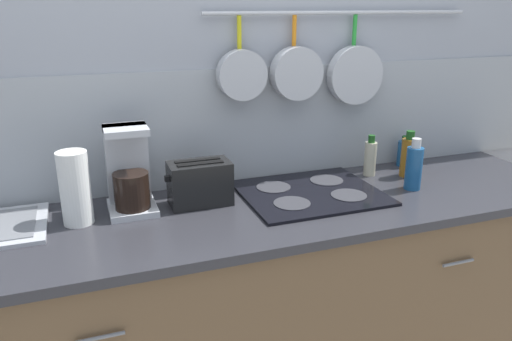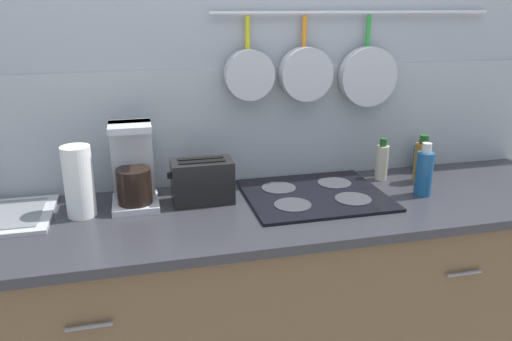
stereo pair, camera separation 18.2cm
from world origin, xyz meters
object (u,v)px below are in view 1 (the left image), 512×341
at_px(bottle_cooking_wine, 414,167).
at_px(bottle_hot_sauce, 405,153).
at_px(paper_towel_roll, 75,188).
at_px(coffee_maker, 129,176).
at_px(bottle_vinegar, 370,158).
at_px(bottle_dish_soap, 408,156).
at_px(toaster, 200,183).

height_order(bottle_cooking_wine, bottle_hot_sauce, bottle_cooking_wine).
distance_m(paper_towel_roll, coffee_maker, 0.20).
bearing_deg(bottle_hot_sauce, paper_towel_roll, -173.67).
bearing_deg(coffee_maker, paper_towel_roll, -160.20).
height_order(bottle_vinegar, bottle_dish_soap, bottle_dish_soap).
bearing_deg(bottle_cooking_wine, paper_towel_roll, 175.03).
height_order(toaster, bottle_dish_soap, bottle_dish_soap).
bearing_deg(bottle_hot_sauce, bottle_cooking_wine, -120.01).
bearing_deg(paper_towel_roll, toaster, 3.62).
distance_m(coffee_maker, bottle_cooking_wine, 1.14).
height_order(coffee_maker, bottle_hot_sauce, coffee_maker).
height_order(paper_towel_roll, bottle_cooking_wine, paper_towel_roll).
height_order(bottle_cooking_wine, bottle_dish_soap, bottle_cooking_wine).
xyz_separation_m(coffee_maker, toaster, (0.26, -0.04, -0.05)).
height_order(paper_towel_roll, coffee_maker, coffee_maker).
relative_size(toaster, bottle_hot_sauce, 1.74).
distance_m(coffee_maker, bottle_dish_soap, 1.21).
bearing_deg(paper_towel_roll, coffee_maker, 19.80).
bearing_deg(bottle_vinegar, coffee_maker, -178.37).
height_order(paper_towel_roll, bottle_vinegar, paper_towel_roll).
bearing_deg(bottle_dish_soap, bottle_vinegar, 155.98).
bearing_deg(toaster, bottle_vinegar, 5.04).
relative_size(toaster, bottle_vinegar, 1.35).
bearing_deg(coffee_maker, toaster, -8.99).
xyz_separation_m(bottle_vinegar, bottle_dish_soap, (0.15, -0.07, 0.01)).
height_order(coffee_maker, toaster, coffee_maker).
xyz_separation_m(toaster, bottle_dish_soap, (0.95, 0.00, 0.01)).
distance_m(bottle_cooking_wine, bottle_dish_soap, 0.17).
distance_m(toaster, bottle_cooking_wine, 0.88).
relative_size(bottle_vinegar, bottle_hot_sauce, 1.29).
relative_size(paper_towel_roll, bottle_cooking_wine, 1.21).
distance_m(coffee_maker, toaster, 0.26).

